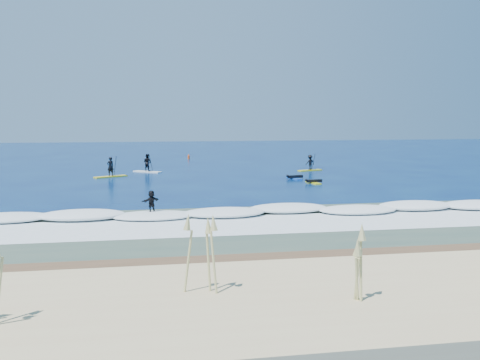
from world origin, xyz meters
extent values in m
plane|color=#04164B|center=(0.00, 0.00, 0.00)|extent=(160.00, 160.00, 0.00)
cube|color=tan|center=(0.00, -27.00, 0.00)|extent=(90.00, 7.00, 2.00)
cube|color=brown|center=(0.00, -21.50, 0.00)|extent=(90.00, 5.00, 0.08)
cube|color=#374C3E|center=(0.00, -14.00, 0.01)|extent=(90.00, 13.00, 0.01)
cube|color=white|center=(0.00, -10.00, 0.00)|extent=(40.00, 6.00, 0.30)
cube|color=silver|center=(0.00, -13.00, 0.00)|extent=(34.00, 5.00, 0.02)
cube|color=yellow|center=(-10.73, 10.97, 0.05)|extent=(3.11, 2.22, 0.10)
imported|color=black|center=(-10.73, 10.97, 1.00)|extent=(0.78, 0.70, 1.80)
cylinder|color=black|center=(-10.32, 11.20, 0.94)|extent=(0.39, 0.65, 2.10)
cube|color=black|center=(-10.32, 11.20, -0.05)|extent=(0.13, 0.03, 0.31)
cube|color=white|center=(-7.31, 14.82, 0.05)|extent=(2.95, 2.44, 0.10)
imported|color=black|center=(-7.31, 14.82, 0.99)|extent=(1.09, 1.05, 1.78)
cylinder|color=black|center=(-6.94, 14.54, 0.93)|extent=(0.46, 0.60, 2.07)
cube|color=black|center=(-6.94, 14.54, -0.05)|extent=(0.12, 0.03, 0.31)
cube|color=yellow|center=(9.50, 13.34, 0.05)|extent=(2.80, 1.55, 0.09)
imported|color=black|center=(9.50, 13.34, 0.88)|extent=(1.15, 0.89, 1.57)
cylinder|color=black|center=(9.89, 13.48, 0.82)|extent=(0.25, 0.61, 1.83)
cube|color=black|center=(9.89, 13.48, -0.05)|extent=(0.11, 0.03, 0.27)
cube|color=yellow|center=(6.62, 3.16, 0.05)|extent=(0.88, 2.03, 0.09)
cube|color=black|center=(6.72, 3.18, 0.21)|extent=(1.40, 0.60, 0.23)
sphere|color=black|center=(5.96, 3.04, 0.30)|extent=(0.23, 0.23, 0.23)
cube|color=blue|center=(5.89, 6.52, 0.05)|extent=(1.00, 2.14, 0.10)
cube|color=black|center=(5.99, 6.54, 0.22)|extent=(1.47, 0.69, 0.24)
sphere|color=black|center=(5.20, 6.36, 0.31)|extent=(0.24, 0.24, 0.24)
cube|color=silver|center=(-7.13, -9.91, 0.20)|extent=(1.83, 1.58, 0.10)
imported|color=black|center=(-7.13, -9.91, 0.89)|extent=(1.17, 1.02, 1.28)
cylinder|color=#F75015|center=(-1.87, 30.66, 0.24)|extent=(0.30, 0.30, 0.48)
cone|color=#F75015|center=(-1.87, 30.66, 0.59)|extent=(0.21, 0.21, 0.23)
camera|label=1|loc=(-7.32, -40.30, 5.74)|focal=40.00mm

